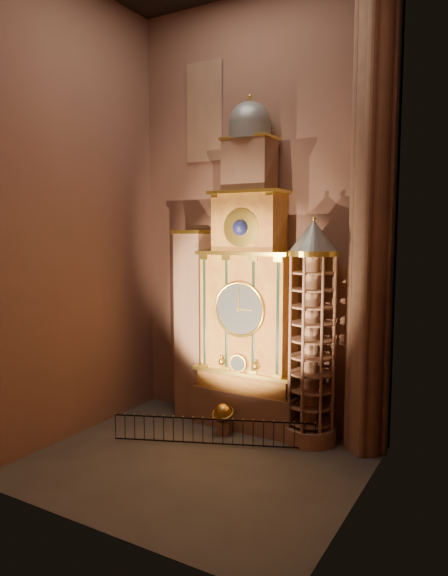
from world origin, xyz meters
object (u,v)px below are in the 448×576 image
Objects in this scene: portrait_tower at (193,323)px; iron_railing at (213,432)px; astronomical_clock at (249,299)px; celestial_globe at (223,416)px; stair_turret at (312,334)px.

iron_railing is (3.10, -3.07, -4.47)m from portrait_tower.
astronomical_clock is 10.47× the size of celestial_globe.
astronomical_clock is 1.55× the size of stair_turret.
astronomical_clock reaches higher than stair_turret.
celestial_globe is at bearing -160.79° from stair_turret.
portrait_tower is 6.24m from iron_railing.
astronomical_clock is at bearing 175.70° from stair_turret.
iron_railing is (-3.80, -2.79, -4.59)m from stair_turret.
astronomical_clock reaches higher than celestial_globe.
stair_turret is at bearing 19.21° from celestial_globe.
portrait_tower is 5.35m from celestial_globe.
portrait_tower is 6.39× the size of celestial_globe.
portrait_tower is at bearing 135.32° from iron_railing.
iron_railing is (0.25, -1.38, -0.27)m from celestial_globe.
stair_turret reaches higher than iron_railing.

